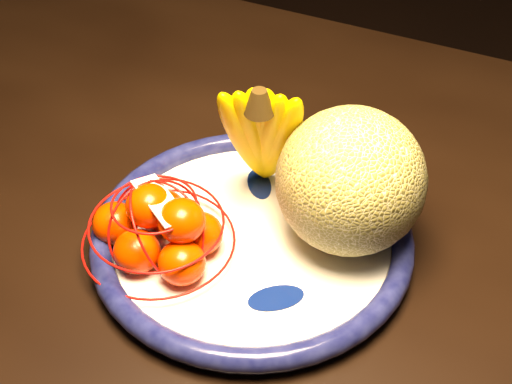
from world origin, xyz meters
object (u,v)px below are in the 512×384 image
at_px(banana_bunch, 263,132).
at_px(fruit_bowl, 252,237).
at_px(dining_table, 142,197).
at_px(mandarin_bag, 160,230).
at_px(cantaloupe, 350,181).

bearing_deg(banana_bunch, fruit_bowl, -92.26).
distance_m(dining_table, mandarin_bag, 0.22).
distance_m(fruit_bowl, mandarin_bag, 0.10).
distance_m(dining_table, banana_bunch, 0.25).
relative_size(banana_bunch, mandarin_bag, 0.86).
bearing_deg(mandarin_bag, cantaloupe, 31.78).
height_order(dining_table, fruit_bowl, fruit_bowl).
distance_m(fruit_bowl, cantaloupe, 0.12).
distance_m(cantaloupe, banana_bunch, 0.11).
height_order(dining_table, mandarin_bag, mandarin_bag).
height_order(cantaloupe, banana_bunch, banana_bunch).
relative_size(fruit_bowl, mandarin_bag, 1.67).
relative_size(dining_table, mandarin_bag, 6.89).
height_order(dining_table, banana_bunch, banana_bunch).
relative_size(cantaloupe, mandarin_bag, 0.74).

